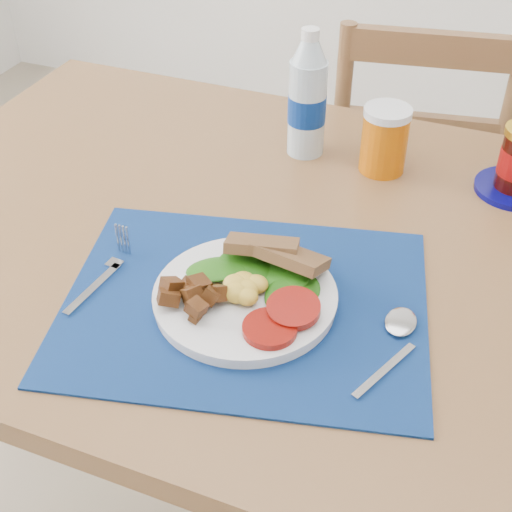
{
  "coord_description": "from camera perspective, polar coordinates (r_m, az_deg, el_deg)",
  "views": [
    {
      "loc": [
        0.25,
        -0.62,
        1.4
      ],
      "look_at": [
        -0.02,
        0.08,
        0.8
      ],
      "focal_mm": 50.0,
      "sensor_mm": 36.0,
      "label": 1
    }
  ],
  "objects": [
    {
      "name": "spoon",
      "position": [
        0.93,
        11.11,
        -6.41
      ],
      "size": [
        0.06,
        0.17,
        0.01
      ],
      "rotation": [
        0.0,
        0.0,
        -0.4
      ],
      "color": "#B2B5BA",
      "rests_on": "placemat"
    },
    {
      "name": "chair_far",
      "position": [
        1.73,
        12.56,
        7.98
      ],
      "size": [
        0.46,
        0.44,
        1.08
      ],
      "rotation": [
        0.0,
        0.0,
        3.31
      ],
      "color": "brown",
      "rests_on": "ground"
    },
    {
      "name": "breakfast_plate",
      "position": [
        0.95,
        -1.23,
        -3.0
      ],
      "size": [
        0.25,
        0.25,
        0.06
      ],
      "rotation": [
        0.0,
        0.0,
        0.08
      ],
      "color": "silver",
      "rests_on": "placemat"
    },
    {
      "name": "juice_glass",
      "position": [
        1.24,
        10.23,
        9.01
      ],
      "size": [
        0.08,
        0.08,
        0.11
      ],
      "primitive_type": "cylinder",
      "color": "#BD5705",
      "rests_on": "table"
    },
    {
      "name": "table",
      "position": [
        1.13,
        3.38,
        -2.09
      ],
      "size": [
        1.4,
        0.9,
        0.75
      ],
      "color": "brown",
      "rests_on": "ground"
    },
    {
      "name": "fork",
      "position": [
        1.03,
        -11.84,
        -1.31
      ],
      "size": [
        0.03,
        0.17,
        0.0
      ],
      "rotation": [
        0.0,
        0.0,
        -0.1
      ],
      "color": "#B2B5BA",
      "rests_on": "placemat"
    },
    {
      "name": "placemat",
      "position": [
        0.97,
        -0.87,
        -3.79
      ],
      "size": [
        0.56,
        0.48,
        0.0
      ],
      "primitive_type": "cube",
      "rotation": [
        0.0,
        0.0,
        0.23
      ],
      "color": "black",
      "rests_on": "table"
    },
    {
      "name": "water_bottle",
      "position": [
        1.26,
        4.12,
        12.3
      ],
      "size": [
        0.07,
        0.07,
        0.23
      ],
      "color": "#ADBFCC",
      "rests_on": "table"
    }
  ]
}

